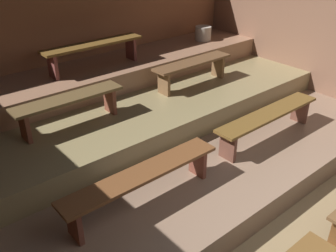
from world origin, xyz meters
TOP-DOWN VIEW (x-y plane):
  - ground at (0.00, 2.40)m, footprint 6.73×5.59m
  - wall_back at (0.00, 4.82)m, footprint 6.73×0.06m
  - wall_right at (2.99, 2.40)m, footprint 0.06×5.59m
  - platform_lower at (0.00, 2.93)m, footprint 5.93×3.73m
  - platform_middle at (0.00, 3.64)m, footprint 5.93×2.31m
  - platform_upper at (0.00, 4.27)m, footprint 5.93×1.05m
  - bench_lower_left at (-1.02, 1.91)m, footprint 1.77×0.29m
  - bench_lower_right at (1.02, 1.91)m, footprint 1.77×0.29m
  - bench_middle_left at (-1.03, 3.37)m, footprint 1.38×0.29m
  - bench_middle_right at (1.03, 3.37)m, footprint 1.38×0.29m
  - bench_upper_center at (-0.16, 4.23)m, footprint 1.55×0.29m
  - pail_upper at (2.16, 4.29)m, footprint 0.29×0.29m

SIDE VIEW (x-z plane):
  - ground at x=0.00m, z-range -0.08..0.00m
  - platform_lower at x=0.00m, z-range 0.00..0.31m
  - platform_middle at x=0.00m, z-range 0.31..0.63m
  - bench_lower_left at x=-1.02m, z-range 0.43..0.81m
  - bench_lower_right at x=1.02m, z-range 0.43..0.81m
  - platform_upper at x=0.00m, z-range 0.63..0.94m
  - bench_middle_left at x=-1.03m, z-range 0.73..1.11m
  - bench_middle_right at x=1.03m, z-range 0.73..1.11m
  - pail_upper at x=2.16m, z-range 0.94..1.19m
  - wall_back at x=0.00m, z-range 0.00..2.40m
  - wall_right at x=2.99m, z-range 0.00..2.40m
  - bench_upper_center at x=-0.16m, z-range 1.05..1.43m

